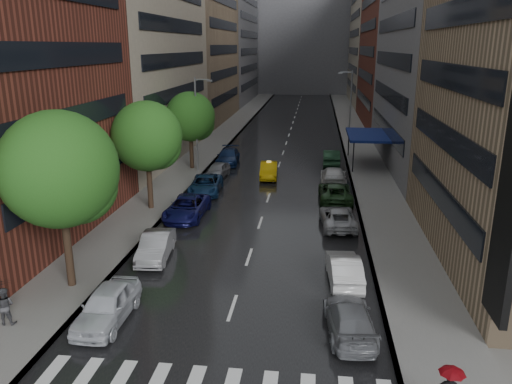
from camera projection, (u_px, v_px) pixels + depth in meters
ground at (216, 358)px, 20.02m from camera, size 220.00×220.00×0.00m
road at (288, 138)px, 67.63m from camera, size 14.00×140.00×0.01m
sidewalk_left at (223, 136)px, 68.64m from camera, size 4.00×140.00×0.15m
sidewalk_right at (355, 139)px, 66.58m from camera, size 4.00×140.00×0.15m
buildings_left at (191, 17)px, 73.19m from camera, size 8.00×108.00×38.00m
buildings_right at (403, 22)px, 68.04m from camera, size 8.05×109.10×36.00m
building_far at (304, 29)px, 127.86m from camera, size 40.00×14.00×32.00m
tree_near at (59, 170)px, 24.09m from camera, size 5.75×5.75×9.17m
tree_mid at (147, 136)px, 36.49m from camera, size 5.17×5.17×8.24m
tree_far at (190, 117)px, 48.91m from camera, size 4.87×4.87×7.76m
taxi at (269, 170)px, 46.95m from camera, size 1.84×4.59×1.49m
parked_cars_left at (196, 196)px, 38.79m from camera, size 2.86×36.76×1.61m
parked_cars_right at (336, 202)px, 37.47m from camera, size 2.70×37.11×1.60m
ped_black_umbrella at (4, 299)px, 21.86m from camera, size 0.96×0.98×2.09m
street_lamp_left at (197, 122)px, 48.08m from camera, size 1.74×0.22×9.00m
street_lamp_right at (350, 107)px, 60.60m from camera, size 1.74×0.22×9.00m
awning at (367, 135)px, 51.43m from camera, size 4.00×8.00×3.12m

